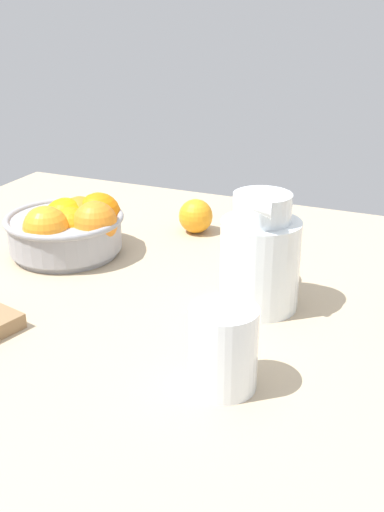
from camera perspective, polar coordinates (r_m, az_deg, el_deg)
name	(u,v)px	position (r cm, az deg, el deg)	size (l,w,h in cm)	color
ground_plane	(198,302)	(101.99, 0.58, -4.21)	(137.98, 101.66, 3.00)	tan
fruit_bowl	(68,227)	(117.05, -11.25, 2.59)	(21.83, 21.83, 11.00)	#99999E
juice_pitcher	(260,262)	(95.57, 6.27, -0.59)	(12.14, 17.30, 18.91)	white
second_glass	(223,354)	(76.80, 2.86, -8.89)	(8.46, 8.46, 10.77)	white
loose_orange_2	(196,216)	(125.83, 0.34, 3.67)	(6.88, 6.88, 6.88)	orange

